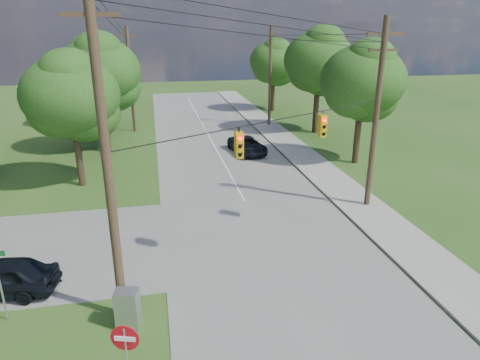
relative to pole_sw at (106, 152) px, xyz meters
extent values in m
plane|color=#2E511B|center=(4.60, -0.40, -6.23)|extent=(140.00, 140.00, 0.00)
cube|color=gray|center=(6.60, 4.60, -6.21)|extent=(10.00, 100.00, 0.03)
cube|color=#A9A69E|center=(13.30, 4.60, -6.17)|extent=(2.60, 100.00, 0.12)
cylinder|color=brown|center=(0.00, 0.00, -0.23)|extent=(0.32, 0.32, 12.00)
cube|color=brown|center=(0.00, 0.00, 4.07)|extent=(1.70, 0.12, 0.14)
cylinder|color=brown|center=(13.50, 7.60, -0.98)|extent=(0.32, 0.32, 10.50)
cube|color=brown|center=(13.50, 7.60, 3.37)|extent=(2.00, 0.12, 0.14)
cube|color=brown|center=(13.50, 7.60, 2.57)|extent=(1.70, 0.12, 0.14)
cylinder|color=brown|center=(13.50, 29.60, -1.23)|extent=(0.32, 0.32, 10.00)
cube|color=brown|center=(13.50, 29.60, 2.87)|extent=(2.00, 0.12, 0.14)
cylinder|color=brown|center=(-0.40, 29.60, -1.23)|extent=(0.32, 0.32, 10.00)
cube|color=brown|center=(-0.40, 29.60, 2.87)|extent=(2.00, 0.12, 0.14)
cylinder|color=black|center=(6.75, 3.80, 4.12)|extent=(13.52, 7.63, 1.53)
cylinder|color=black|center=(6.75, 3.80, 3.72)|extent=(13.52, 7.63, 1.53)
cylinder|color=black|center=(6.75, 3.80, 3.32)|extent=(13.52, 7.63, 1.53)
cylinder|color=black|center=(13.50, 18.60, 3.12)|extent=(0.03, 22.00, 0.53)
cylinder|color=black|center=(-0.20, 14.80, 3.87)|extent=(0.43, 29.60, 2.03)
cylinder|color=black|center=(13.50, 18.60, 2.72)|extent=(0.03, 22.00, 0.53)
cylinder|color=black|center=(-0.20, 14.80, 3.47)|extent=(0.43, 29.60, 2.03)
cylinder|color=black|center=(6.75, 3.80, -0.03)|extent=(13.52, 7.63, 0.04)
cube|color=yellow|center=(4.86, 2.62, -0.75)|extent=(0.32, 0.22, 1.05)
sphere|color=#FF0C05|center=(4.86, 2.48, -0.40)|extent=(0.17, 0.17, 0.17)
cube|color=yellow|center=(4.86, 2.86, -0.75)|extent=(0.32, 0.22, 1.05)
sphere|color=#FF0C05|center=(4.86, 3.00, -0.40)|extent=(0.17, 0.17, 0.17)
cube|color=yellow|center=(9.45, 5.20, -0.75)|extent=(0.32, 0.22, 1.05)
sphere|color=#FF0C05|center=(9.45, 5.06, -0.40)|extent=(0.17, 0.17, 0.17)
cube|color=yellow|center=(9.45, 5.44, -0.75)|extent=(0.32, 0.22, 1.05)
sphere|color=#FF0C05|center=(9.45, 5.58, -0.40)|extent=(0.17, 0.17, 0.17)
cylinder|color=#402F20|center=(-3.40, 14.60, -4.65)|extent=(0.45, 0.45, 3.15)
ellipsoid|color=#1C4C16|center=(-3.40, 14.60, -0.29)|extent=(6.00, 6.00, 4.92)
cylinder|color=#402F20|center=(-2.40, 22.60, -4.48)|extent=(0.50, 0.50, 3.50)
ellipsoid|color=#1C4C16|center=(-2.40, 22.60, 0.37)|extent=(6.40, 6.40, 5.25)
cylinder|color=#402F20|center=(-4.40, 32.60, -4.57)|extent=(0.48, 0.47, 3.32)
ellipsoid|color=#1C4C16|center=(-4.40, 32.60, 0.04)|extent=(6.00, 6.00, 4.92)
cylinder|color=#402F20|center=(16.60, 15.60, -4.57)|extent=(0.48, 0.48, 3.32)
ellipsoid|color=#1C4C16|center=(16.60, 15.60, 0.04)|extent=(6.20, 6.20, 5.08)
cylinder|color=#402F20|center=(17.10, 25.60, -4.39)|extent=(0.52, 0.52, 3.67)
ellipsoid|color=#1C4C16|center=(17.10, 25.60, 0.70)|extent=(6.60, 6.60, 5.41)
cylinder|color=#402F20|center=(16.10, 37.60, -4.65)|extent=(0.45, 0.45, 3.15)
ellipsoid|color=#1C4C16|center=(16.10, 37.60, -0.29)|extent=(5.80, 5.80, 4.76)
imported|color=black|center=(-4.74, 2.30, -5.46)|extent=(4.55, 2.39, 1.48)
imported|color=black|center=(8.98, 19.74, -5.54)|extent=(2.87, 4.99, 1.31)
cube|color=#989B9E|center=(0.23, -0.64, -5.51)|extent=(0.92, 0.76, 1.44)
cylinder|color=#AB0B16|center=(0.40, -3.77, -4.20)|extent=(0.78, 0.26, 0.81)
cube|color=white|center=(0.40, -3.80, -4.20)|extent=(0.57, 0.20, 0.14)
cylinder|color=#989B9E|center=(-4.10, 0.60, -4.81)|extent=(0.07, 0.07, 2.84)
camera|label=1|loc=(1.59, -13.62, 3.77)|focal=32.00mm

